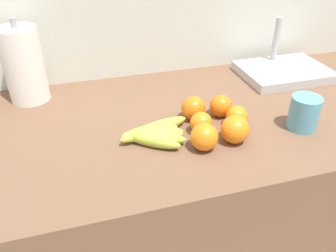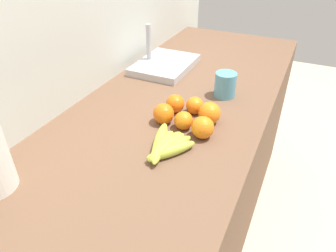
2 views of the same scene
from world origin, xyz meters
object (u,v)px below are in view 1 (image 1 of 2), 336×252
object	(u,v)px
banana_bunch	(153,134)
orange_back_left	(204,137)
orange_far_right	(221,106)
orange_back_right	(237,117)
paper_towel_roll	(24,65)
orange_front	(194,108)
mug	(304,113)
orange_center	(235,129)
sink_basin	(283,71)
orange_right	(201,123)

from	to	relation	value
banana_bunch	orange_back_left	world-z (taller)	orange_back_left
orange_far_right	orange_back_right	distance (m)	0.07
orange_back_left	orange_far_right	bearing A→B (deg)	52.82
banana_bunch	paper_towel_roll	xyz separation A→B (m)	(-0.34, 0.36, 0.10)
orange_far_right	paper_towel_roll	bearing A→B (deg)	153.73
orange_front	orange_far_right	bearing A→B (deg)	-3.76
orange_back_left	orange_back_right	bearing A→B (deg)	30.47
mug	orange_front	bearing A→B (deg)	154.70
paper_towel_roll	orange_center	bearing A→B (deg)	-37.44
orange_front	sink_basin	world-z (taller)	sink_basin
orange_far_right	orange_center	size ratio (longest dim) A/B	0.88
orange_center	orange_front	size ratio (longest dim) A/B	1.06
orange_back_right	orange_back_left	xyz separation A→B (m)	(-0.13, -0.08, 0.01)
banana_bunch	orange_front	size ratio (longest dim) A/B	2.95
orange_front	mug	bearing A→B (deg)	-25.30
orange_right	mug	bearing A→B (deg)	-11.26
orange_back_right	paper_towel_roll	world-z (taller)	paper_towel_roll
orange_far_right	sink_basin	xyz separation A→B (m)	(0.36, 0.22, -0.01)
banana_bunch	mug	world-z (taller)	mug
paper_towel_roll	orange_far_right	bearing A→B (deg)	-26.27
mug	banana_bunch	bearing A→B (deg)	172.41
banana_bunch	orange_far_right	xyz separation A→B (m)	(0.24, 0.07, 0.01)
banana_bunch	orange_back_right	xyz separation A→B (m)	(0.26, 0.00, 0.01)
mug	paper_towel_roll	bearing A→B (deg)	151.90
orange_center	orange_far_right	bearing A→B (deg)	81.94
paper_towel_roll	orange_right	bearing A→B (deg)	-36.47
orange_back_right	mug	size ratio (longest dim) A/B	0.65
orange_center	mug	world-z (taller)	mug
orange_far_right	orange_front	xyz separation A→B (m)	(-0.09, 0.01, 0.00)
banana_bunch	orange_back_left	distance (m)	0.15
orange_far_right	mug	world-z (taller)	mug
banana_bunch	orange_right	world-z (taller)	orange_right
banana_bunch	sink_basin	bearing A→B (deg)	25.94
orange_front	sink_basin	size ratio (longest dim) A/B	0.23
orange_center	orange_front	bearing A→B (deg)	114.73
orange_right	sink_basin	size ratio (longest dim) A/B	0.20
banana_bunch	orange_center	size ratio (longest dim) A/B	2.77
orange_back_right	orange_back_left	size ratio (longest dim) A/B	0.86
orange_right	orange_back_left	xyz separation A→B (m)	(-0.02, -0.08, 0.01)
orange_front	paper_towel_roll	size ratio (longest dim) A/B	0.27
sink_basin	mug	xyz separation A→B (m)	(-0.16, -0.35, 0.03)
sink_basin	paper_towel_roll	bearing A→B (deg)	175.89
orange_back_left	mug	xyz separation A→B (m)	(0.32, 0.02, 0.01)
orange_back_right	sink_basin	distance (m)	0.45
mug	orange_center	bearing A→B (deg)	-177.52
banana_bunch	orange_right	size ratio (longest dim) A/B	3.39
banana_bunch	orange_back_left	size ratio (longest dim) A/B	2.90
banana_bunch	mug	size ratio (longest dim) A/B	2.18
sink_basin	mug	world-z (taller)	sink_basin
orange_back_right	orange_front	xyz separation A→B (m)	(-0.11, 0.08, 0.00)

